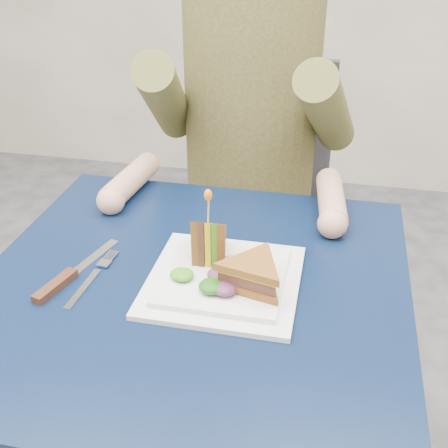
% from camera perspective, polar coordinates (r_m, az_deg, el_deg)
% --- Properties ---
extents(table, '(0.75, 0.75, 0.73)m').
position_cam_1_polar(table, '(1.04, -3.21, -9.46)').
color(table, black).
rests_on(table, ground).
extents(chair, '(0.42, 0.40, 0.93)m').
position_cam_1_polar(chair, '(1.67, 3.04, 2.65)').
color(chair, '#47474C').
rests_on(chair, ground).
extents(diner, '(0.54, 0.59, 0.74)m').
position_cam_1_polar(diner, '(1.43, 2.69, 14.01)').
color(diner, '#4A4521').
rests_on(diner, chair).
extents(plate, '(0.26, 0.26, 0.02)m').
position_cam_1_polar(plate, '(0.98, -0.04, -5.62)').
color(plate, white).
rests_on(plate, table).
extents(sandwich_flat, '(0.16, 0.16, 0.05)m').
position_cam_1_polar(sandwich_flat, '(0.93, 2.97, -5.10)').
color(sandwich_flat, brown).
rests_on(sandwich_flat, plate).
extents(sandwich_upright, '(0.08, 0.13, 0.13)m').
position_cam_1_polar(sandwich_upright, '(1.00, -1.55, -1.77)').
color(sandwich_upright, brown).
rests_on(sandwich_upright, plate).
extents(fork, '(0.03, 0.18, 0.01)m').
position_cam_1_polar(fork, '(1.01, -13.38, -5.49)').
color(fork, silver).
rests_on(fork, table).
extents(knife, '(0.07, 0.22, 0.02)m').
position_cam_1_polar(knife, '(1.02, -16.03, -5.49)').
color(knife, silver).
rests_on(knife, table).
extents(toothpick, '(0.01, 0.01, 0.06)m').
position_cam_1_polar(toothpick, '(0.96, -1.60, 1.46)').
color(toothpick, tan).
rests_on(toothpick, sandwich_upright).
extents(toothpick_frill, '(0.01, 0.01, 0.02)m').
position_cam_1_polar(toothpick_frill, '(0.95, -1.62, 2.94)').
color(toothpick_frill, orange).
rests_on(toothpick_frill, sandwich_upright).
extents(lettuce_spill, '(0.15, 0.13, 0.02)m').
position_cam_1_polar(lettuce_spill, '(0.97, 0.37, -4.31)').
color(lettuce_spill, '#337A14').
rests_on(lettuce_spill, plate).
extents(onion_ring, '(0.04, 0.04, 0.02)m').
position_cam_1_polar(onion_ring, '(0.96, 0.90, -4.30)').
color(onion_ring, '#9E4C7A').
rests_on(onion_ring, plate).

